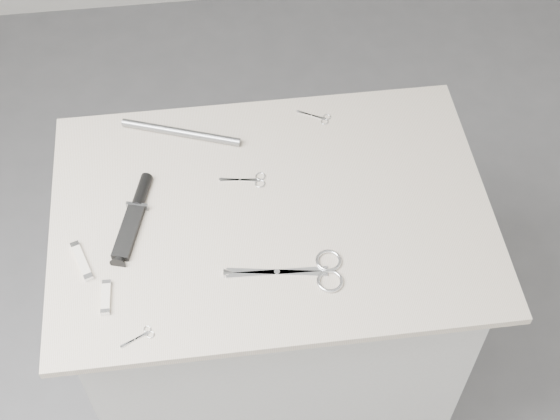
{
  "coord_description": "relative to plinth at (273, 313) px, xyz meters",
  "views": [
    {
      "loc": [
        -0.11,
        -1.08,
        2.32
      ],
      "look_at": [
        0.02,
        -0.0,
        0.92
      ],
      "focal_mm": 50.0,
      "sensor_mm": 36.0,
      "label": 1
    }
  ],
  "objects": [
    {
      "name": "display_board",
      "position": [
        0.0,
        0.0,
        0.46
      ],
      "size": [
        1.0,
        0.7,
        0.02
      ],
      "primitive_type": "cube",
      "color": "beige",
      "rests_on": "plinth"
    },
    {
      "name": "pocket_knife_a",
      "position": [
        -0.42,
        -0.09,
        0.48
      ],
      "size": [
        0.06,
        0.11,
        0.01
      ],
      "rotation": [
        0.0,
        0.0,
        1.91
      ],
      "color": "white",
      "rests_on": "display_board"
    },
    {
      "name": "large_shears",
      "position": [
        0.06,
        -0.18,
        0.47
      ],
      "size": [
        0.25,
        0.11,
        0.01
      ],
      "rotation": [
        0.0,
        0.0,
        -0.1
      ],
      "color": "silver",
      "rests_on": "display_board"
    },
    {
      "name": "sheathed_knife",
      "position": [
        -0.31,
        0.02,
        0.48
      ],
      "size": [
        0.1,
        0.24,
        0.03
      ],
      "rotation": [
        0.0,
        0.0,
        1.3
      ],
      "color": "black",
      "rests_on": "display_board"
    },
    {
      "name": "ground",
      "position": [
        0.0,
        0.0,
        -0.46
      ],
      "size": [
        4.0,
        4.0,
        0.01
      ],
      "primitive_type": "cube",
      "color": "slate",
      "rests_on": "ground"
    },
    {
      "name": "embroidery_scissors_a",
      "position": [
        -0.04,
        0.09,
        0.47
      ],
      "size": [
        0.11,
        0.05,
        0.0
      ],
      "rotation": [
        0.0,
        0.0,
        -0.14
      ],
      "color": "silver",
      "rests_on": "display_board"
    },
    {
      "name": "embroidery_scissors_b",
      "position": [
        0.15,
        0.27,
        0.47
      ],
      "size": [
        0.08,
        0.06,
        0.0
      ],
      "rotation": [
        0.0,
        0.0,
        -0.5
      ],
      "color": "silver",
      "rests_on": "display_board"
    },
    {
      "name": "metal_rail",
      "position": [
        -0.19,
        0.26,
        0.48
      ],
      "size": [
        0.29,
        0.12,
        0.02
      ],
      "primitive_type": "cylinder",
      "rotation": [
        0.0,
        1.57,
        -0.35
      ],
      "color": "gray",
      "rests_on": "display_board"
    },
    {
      "name": "plinth",
      "position": [
        0.0,
        0.0,
        0.0
      ],
      "size": [
        0.9,
        0.6,
        0.9
      ],
      "primitive_type": "cube",
      "color": "silver",
      "rests_on": "ground"
    },
    {
      "name": "tiny_scissors",
      "position": [
        -0.3,
        -0.29,
        0.47
      ],
      "size": [
        0.07,
        0.05,
        0.0
      ],
      "rotation": [
        0.0,
        0.0,
        0.44
      ],
      "color": "silver",
      "rests_on": "display_board"
    },
    {
      "name": "pocket_knife_b",
      "position": [
        -0.37,
        -0.19,
        0.48
      ],
      "size": [
        0.02,
        0.08,
        0.01
      ],
      "rotation": [
        0.0,
        0.0,
        1.54
      ],
      "color": "white",
      "rests_on": "display_board"
    }
  ]
}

